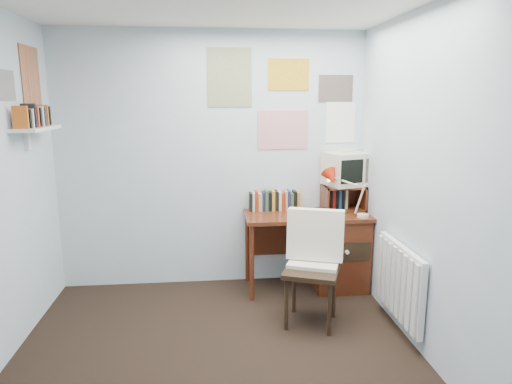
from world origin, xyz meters
TOP-DOWN VIEW (x-y plane):
  - ground at (0.00, 0.00)m, footprint 3.50×3.50m
  - back_wall at (0.00, 1.75)m, footprint 3.00×0.02m
  - right_wall at (1.50, 0.00)m, footprint 0.02×3.50m
  - desk at (1.17, 1.48)m, footprint 1.20×0.55m
  - desk_chair at (0.79, 0.74)m, footprint 0.60×0.59m
  - desk_lamp at (1.40, 1.29)m, footprint 0.30×0.27m
  - tv_riser at (1.29, 1.59)m, footprint 0.40×0.30m
  - crt_tv at (1.31, 1.61)m, footprint 0.46×0.44m
  - book_row at (0.66, 1.66)m, footprint 0.60×0.14m
  - radiator at (1.46, 0.55)m, footprint 0.09×0.80m
  - wall_shelf at (-1.40, 1.10)m, footprint 0.20×0.62m
  - posters_back at (0.70, 1.74)m, footprint 1.20×0.01m
  - posters_left at (-1.49, 1.10)m, footprint 0.01×0.70m

SIDE VIEW (x-z plane):
  - ground at x=0.00m, z-range 0.00..0.00m
  - desk at x=1.17m, z-range 0.03..0.79m
  - radiator at x=1.46m, z-range 0.12..0.72m
  - desk_chair at x=0.79m, z-range 0.00..0.92m
  - book_row at x=0.66m, z-range 0.76..0.98m
  - tv_riser at x=1.29m, z-range 0.76..1.01m
  - desk_lamp at x=1.40m, z-range 0.76..1.16m
  - crt_tv at x=1.31m, z-range 1.01..1.36m
  - back_wall at x=0.00m, z-range 0.00..2.50m
  - right_wall at x=1.50m, z-range 0.00..2.50m
  - wall_shelf at x=-1.40m, z-range 1.50..1.74m
  - posters_back at x=0.70m, z-range 1.40..2.30m
  - posters_left at x=-1.49m, z-range 1.70..2.30m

